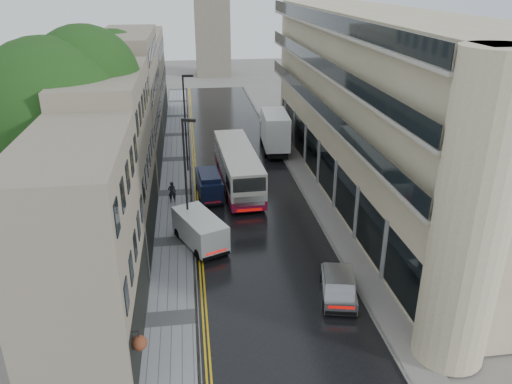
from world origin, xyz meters
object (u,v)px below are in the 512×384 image
object	(u,v)px
tree_near	(58,144)
silver_hatchback	(325,299)
pedestrian	(172,192)
white_lorry	(265,137)
lamp_post_far	(185,125)
cream_bus	(228,184)
lamp_post_near	(186,180)
tree_far	(97,106)
white_van	(198,244)
navy_van	(201,192)

from	to	relation	value
tree_near	silver_hatchback	xyz separation A→B (m)	(14.70, -9.48, -6.18)
tree_near	pedestrian	xyz separation A→B (m)	(6.46, 5.61, -5.97)
white_lorry	lamp_post_far	size ratio (longest dim) A/B	0.91
silver_hatchback	pedestrian	distance (m)	17.19
silver_hatchback	lamp_post_far	xyz separation A→B (m)	(-6.96, 21.99, 3.67)
tree_near	cream_bus	distance (m)	13.10
white_lorry	lamp_post_near	distance (m)	17.60
tree_near	white_lorry	xyz separation A→B (m)	(15.39, 15.58, -4.87)
tree_far	silver_hatchback	world-z (taller)	tree_far
tree_near	tree_far	bearing A→B (deg)	88.68
cream_bus	lamp_post_far	distance (m)	8.49
white_van	cream_bus	bearing A→B (deg)	49.53
white_van	pedestrian	bearing A→B (deg)	78.15
lamp_post_near	white_van	bearing A→B (deg)	-59.44
navy_van	lamp_post_near	world-z (taller)	lamp_post_near
white_lorry	tree_near	bearing A→B (deg)	-131.53
silver_hatchback	lamp_post_near	xyz separation A→B (m)	(-7.04, 9.38, 3.43)
white_lorry	white_van	xyz separation A→B (m)	(-7.19, -18.81, -0.99)
silver_hatchback	navy_van	xyz separation A→B (m)	(-6.01, 14.34, 0.39)
silver_hatchback	lamp_post_far	distance (m)	23.35
tree_far	lamp_post_far	distance (m)	7.67
navy_van	lamp_post_far	bearing A→B (deg)	93.13
cream_bus	white_lorry	size ratio (longest dim) A/B	1.52
white_van	lamp_post_far	bearing A→B (deg)	68.70
white_lorry	pedestrian	distance (m)	13.43
white_lorry	silver_hatchback	distance (m)	25.10
pedestrian	lamp_post_near	size ratio (longest dim) A/B	0.21
white_lorry	navy_van	distance (m)	12.67
white_lorry	white_van	distance (m)	20.16
lamp_post_near	lamp_post_far	xyz separation A→B (m)	(0.08, 12.60, 0.23)
tree_far	cream_bus	distance (m)	13.94
navy_van	lamp_post_far	world-z (taller)	lamp_post_far
navy_van	tree_near	bearing A→B (deg)	-154.77
silver_hatchback	pedestrian	xyz separation A→B (m)	(-8.24, 15.08, 0.21)
tree_near	silver_hatchback	world-z (taller)	tree_near
cream_bus	navy_van	bearing A→B (deg)	-175.66
tree_far	lamp_post_far	xyz separation A→B (m)	(7.44, -0.49, -1.80)
silver_hatchback	lamp_post_near	size ratio (longest dim) A/B	0.49
white_lorry	pedestrian	bearing A→B (deg)	-128.70
tree_near	white_van	size ratio (longest dim) A/B	2.95
white_van	tree_far	bearing A→B (deg)	92.98
tree_near	lamp_post_near	world-z (taller)	tree_near
white_van	pedestrian	xyz separation A→B (m)	(-1.74, 8.84, -0.11)
white_van	navy_van	world-z (taller)	navy_van
silver_hatchback	tree_far	bearing A→B (deg)	134.79
white_van	lamp_post_near	bearing A→B (deg)	76.74
tree_far	navy_van	world-z (taller)	tree_far
lamp_post_far	silver_hatchback	bearing A→B (deg)	-66.37
white_lorry	lamp_post_near	size ratio (longest dim) A/B	0.96
cream_bus	tree_near	bearing A→B (deg)	-157.09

